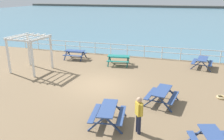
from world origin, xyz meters
TOP-DOWN VIEW (x-y plane):
  - ground_plane at (0.00, 0.00)m, footprint 30.00×24.00m
  - sea_band at (0.00, 52.75)m, footprint 142.00×90.00m
  - distant_shoreline at (0.00, 95.75)m, footprint 142.00×6.00m
  - seaward_railing at (0.00, 7.75)m, footprint 23.07×0.07m
  - picnic_table_near_right at (1.96, -4.24)m, footprint 1.76×2.00m
  - picnic_table_mid_centre at (-4.30, 5.32)m, footprint 1.90×1.66m
  - picnic_table_far_left at (-0.01, 4.69)m, footprint 1.99×1.75m
  - picnic_table_seaward at (4.12, -1.48)m, footprint 1.79×2.02m
  - picnic_table_corner at (6.63, 5.88)m, footprint 1.79×2.02m
  - visitor at (3.44, -4.61)m, footprint 0.38×0.45m
  - lattice_pergola at (-6.02, 1.26)m, footprint 2.61×2.73m
  - rope_coil at (7.35, 0.16)m, footprint 0.55×0.55m

SIDE VIEW (x-z plane):
  - ground_plane at x=0.00m, z-range -0.20..0.00m
  - sea_band at x=0.00m, z-range 0.00..0.00m
  - distant_shoreline at x=0.00m, z-range -0.90..0.90m
  - rope_coil at x=7.35m, z-range 0.00..0.11m
  - picnic_table_near_right at x=1.96m, z-range 0.19..0.98m
  - picnic_table_mid_centre at x=-4.30m, z-range 0.19..0.98m
  - picnic_table_far_left at x=-0.01m, z-range 0.19..0.98m
  - picnic_table_seaward at x=4.12m, z-range 0.19..0.98m
  - picnic_table_corner at x=6.63m, z-range 0.19..0.98m
  - seaward_railing at x=0.00m, z-range 0.20..1.28m
  - visitor at x=3.44m, z-range 0.12..1.78m
  - lattice_pergola at x=-6.02m, z-range 0.65..3.35m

